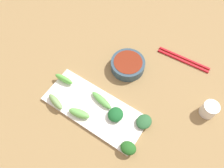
# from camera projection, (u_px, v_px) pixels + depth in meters

# --- Properties ---
(tabletop) EXTENTS (2.10, 2.10, 0.02)m
(tabletop) POSITION_uv_depth(u_px,v_px,m) (109.00, 92.00, 0.91)
(tabletop) COLOR olive
(tabletop) RESTS_ON ground
(sauce_bowl) EXTENTS (0.14, 0.14, 0.04)m
(sauce_bowl) POSITION_uv_depth(u_px,v_px,m) (128.00, 65.00, 0.93)
(sauce_bowl) COLOR #2E4654
(sauce_bowl) RESTS_ON tabletop
(serving_plate) EXTENTS (0.16, 0.40, 0.01)m
(serving_plate) POSITION_uv_depth(u_px,v_px,m) (95.00, 109.00, 0.86)
(serving_plate) COLOR white
(serving_plate) RESTS_ON tabletop
(broccoli_leafy_0) EXTENTS (0.05, 0.06, 0.03)m
(broccoli_leafy_0) POSITION_uv_depth(u_px,v_px,m) (128.00, 148.00, 0.77)
(broccoli_leafy_0) COLOR #20591E
(broccoli_leafy_0) RESTS_ON serving_plate
(broccoli_leafy_1) EXTENTS (0.06, 0.06, 0.03)m
(broccoli_leafy_1) POSITION_uv_depth(u_px,v_px,m) (116.00, 115.00, 0.82)
(broccoli_leafy_1) COLOR #175826
(broccoli_leafy_1) RESTS_ON serving_plate
(broccoli_stalk_2) EXTENTS (0.05, 0.08, 0.03)m
(broccoli_stalk_2) POSITION_uv_depth(u_px,v_px,m) (56.00, 102.00, 0.85)
(broccoli_stalk_2) COLOR #74A25A
(broccoli_stalk_2) RESTS_ON serving_plate
(broccoli_stalk_3) EXTENTS (0.05, 0.10, 0.02)m
(broccoli_stalk_3) POSITION_uv_depth(u_px,v_px,m) (101.00, 100.00, 0.86)
(broccoli_stalk_3) COLOR #5CA94C
(broccoli_stalk_3) RESTS_ON serving_plate
(broccoli_stalk_4) EXTENTS (0.05, 0.09, 0.03)m
(broccoli_stalk_4) POSITION_uv_depth(u_px,v_px,m) (79.00, 113.00, 0.83)
(broccoli_stalk_4) COLOR #66B453
(broccoli_stalk_4) RESTS_ON serving_plate
(broccoli_leafy_5) EXTENTS (0.07, 0.07, 0.02)m
(broccoli_leafy_5) POSITION_uv_depth(u_px,v_px,m) (144.00, 122.00, 0.81)
(broccoli_leafy_5) COLOR #285C31
(broccoli_leafy_5) RESTS_ON serving_plate
(broccoli_stalk_6) EXTENTS (0.03, 0.08, 0.03)m
(broccoli_stalk_6) POSITION_uv_depth(u_px,v_px,m) (64.00, 79.00, 0.90)
(broccoli_stalk_6) COLOR #5CBA47
(broccoli_stalk_6) RESTS_ON serving_plate
(chopsticks) EXTENTS (0.04, 0.23, 0.01)m
(chopsticks) POSITION_uv_depth(u_px,v_px,m) (183.00, 60.00, 0.97)
(chopsticks) COLOR red
(chopsticks) RESTS_ON tabletop
(tea_cup) EXTENTS (0.06, 0.06, 0.06)m
(tea_cup) POSITION_uv_depth(u_px,v_px,m) (209.00, 109.00, 0.83)
(tea_cup) COLOR silver
(tea_cup) RESTS_ON tabletop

